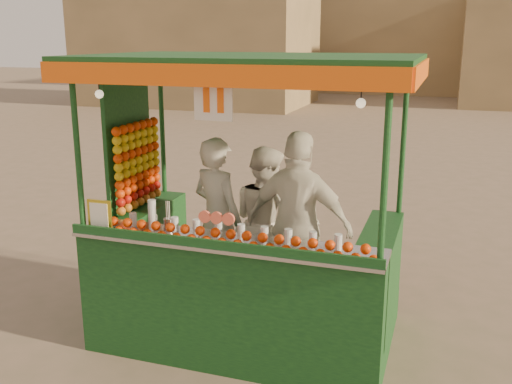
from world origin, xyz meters
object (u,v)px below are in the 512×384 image
(vendor_left, at_px, (217,218))
(vendor_middle, at_px, (266,221))
(vendor_right, at_px, (299,225))
(juice_cart, at_px, (238,253))

(vendor_left, relative_size, vendor_middle, 1.07)
(vendor_right, bearing_deg, vendor_left, -1.34)
(vendor_middle, relative_size, vendor_right, 0.87)
(juice_cart, xyz_separation_m, vendor_right, (0.59, 0.08, 0.33))
(juice_cart, xyz_separation_m, vendor_middle, (0.14, 0.46, 0.21))
(juice_cart, bearing_deg, vendor_left, 142.79)
(juice_cart, distance_m, vendor_right, 0.68)
(vendor_middle, distance_m, vendor_right, 0.60)
(juice_cart, height_order, vendor_left, juice_cart)
(vendor_left, distance_m, vendor_right, 0.92)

